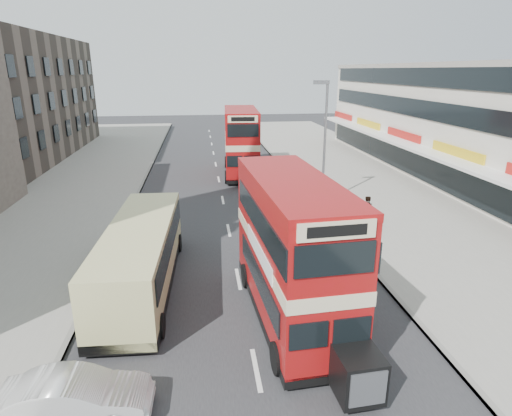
{
  "coord_description": "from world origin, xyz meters",
  "views": [
    {
      "loc": [
        -1.43,
        -8.79,
        8.75
      ],
      "look_at": [
        0.66,
        7.06,
        3.55
      ],
      "focal_mm": 29.95,
      "sensor_mm": 36.0,
      "label": 1
    }
  ],
  "objects_px": {
    "coach": "(141,254)",
    "pedestrian_near": "(366,210)",
    "bus_second": "(241,142)",
    "car_right_b": "(303,194)",
    "cyclist": "(296,193)",
    "street_lamp": "(324,134)",
    "bus_main": "(292,250)",
    "car_left_front": "(75,398)",
    "car_right_a": "(318,216)"
  },
  "relations": [
    {
      "from": "coach",
      "to": "pedestrian_near",
      "type": "bearing_deg",
      "value": 28.01
    },
    {
      "from": "bus_second",
      "to": "car_right_b",
      "type": "distance_m",
      "value": 9.57
    },
    {
      "from": "bus_second",
      "to": "cyclist",
      "type": "bearing_deg",
      "value": 111.56
    },
    {
      "from": "street_lamp",
      "to": "coach",
      "type": "height_order",
      "value": "street_lamp"
    },
    {
      "from": "bus_second",
      "to": "pedestrian_near",
      "type": "distance_m",
      "value": 15.36
    },
    {
      "from": "bus_main",
      "to": "cyclist",
      "type": "bearing_deg",
      "value": -107.0
    },
    {
      "from": "car_left_front",
      "to": "bus_second",
      "type": "bearing_deg",
      "value": -12.88
    },
    {
      "from": "bus_main",
      "to": "car_right_b",
      "type": "relative_size",
      "value": 2.3
    },
    {
      "from": "bus_main",
      "to": "car_right_a",
      "type": "bearing_deg",
      "value": -115.12
    },
    {
      "from": "coach",
      "to": "car_right_b",
      "type": "xyz_separation_m",
      "value": [
        9.56,
        11.18,
        -0.95
      ]
    },
    {
      "from": "car_right_a",
      "to": "coach",
      "type": "bearing_deg",
      "value": -56.24
    },
    {
      "from": "pedestrian_near",
      "to": "cyclist",
      "type": "distance_m",
      "value": 6.07
    },
    {
      "from": "pedestrian_near",
      "to": "coach",
      "type": "bearing_deg",
      "value": 18.42
    },
    {
      "from": "coach",
      "to": "car_right_b",
      "type": "distance_m",
      "value": 14.74
    },
    {
      "from": "car_left_front",
      "to": "cyclist",
      "type": "distance_m",
      "value": 20.6
    },
    {
      "from": "car_right_a",
      "to": "cyclist",
      "type": "relative_size",
      "value": 2.45
    },
    {
      "from": "bus_main",
      "to": "car_right_a",
      "type": "xyz_separation_m",
      "value": [
        3.5,
        8.92,
        -1.96
      ]
    },
    {
      "from": "street_lamp",
      "to": "car_right_b",
      "type": "bearing_deg",
      "value": 134.75
    },
    {
      "from": "car_right_a",
      "to": "pedestrian_near",
      "type": "xyz_separation_m",
      "value": [
        2.79,
        -0.18,
        0.3
      ]
    },
    {
      "from": "car_left_front",
      "to": "cyclist",
      "type": "relative_size",
      "value": 1.95
    },
    {
      "from": "bus_second",
      "to": "car_left_front",
      "type": "relative_size",
      "value": 2.55
    },
    {
      "from": "street_lamp",
      "to": "pedestrian_near",
      "type": "relative_size",
      "value": 4.69
    },
    {
      "from": "bus_second",
      "to": "car_right_a",
      "type": "relative_size",
      "value": 2.03
    },
    {
      "from": "car_right_a",
      "to": "car_right_b",
      "type": "bearing_deg",
      "value": 176.99
    },
    {
      "from": "pedestrian_near",
      "to": "car_right_b",
      "type": "bearing_deg",
      "value": -73.27
    },
    {
      "from": "bus_second",
      "to": "pedestrian_near",
      "type": "xyz_separation_m",
      "value": [
        5.86,
        -14.09,
        -1.84
      ]
    },
    {
      "from": "coach",
      "to": "cyclist",
      "type": "bearing_deg",
      "value": 53.17
    },
    {
      "from": "bus_main",
      "to": "coach",
      "type": "bearing_deg",
      "value": -31.6
    },
    {
      "from": "car_right_b",
      "to": "car_right_a",
      "type": "bearing_deg",
      "value": -10.67
    },
    {
      "from": "bus_main",
      "to": "car_left_front",
      "type": "bearing_deg",
      "value": 28.1
    },
    {
      "from": "bus_second",
      "to": "car_left_front",
      "type": "height_order",
      "value": "bus_second"
    },
    {
      "from": "bus_main",
      "to": "car_right_b",
      "type": "bearing_deg",
      "value": -108.94
    },
    {
      "from": "street_lamp",
      "to": "car_left_front",
      "type": "xyz_separation_m",
      "value": [
        -11.43,
        -17.26,
        -4.14
      ]
    },
    {
      "from": "street_lamp",
      "to": "bus_main",
      "type": "relative_size",
      "value": 0.88
    },
    {
      "from": "car_right_a",
      "to": "car_right_b",
      "type": "relative_size",
      "value": 1.22
    },
    {
      "from": "coach",
      "to": "car_left_front",
      "type": "distance_m",
      "value": 7.18
    },
    {
      "from": "bus_main",
      "to": "car_right_a",
      "type": "height_order",
      "value": "bus_main"
    },
    {
      "from": "street_lamp",
      "to": "cyclist",
      "type": "bearing_deg",
      "value": 152.02
    },
    {
      "from": "coach",
      "to": "cyclist",
      "type": "relative_size",
      "value": 4.86
    },
    {
      "from": "bus_main",
      "to": "pedestrian_near",
      "type": "relative_size",
      "value": 5.36
    },
    {
      "from": "bus_second",
      "to": "car_left_front",
      "type": "distance_m",
      "value": 27.87
    },
    {
      "from": "bus_second",
      "to": "cyclist",
      "type": "height_order",
      "value": "bus_second"
    },
    {
      "from": "coach",
      "to": "car_left_front",
      "type": "xyz_separation_m",
      "value": [
        -0.88,
        -7.08,
        -0.86
      ]
    },
    {
      "from": "street_lamp",
      "to": "car_right_a",
      "type": "xyz_separation_m",
      "value": [
        -1.36,
        -4.27,
        -4.07
      ]
    },
    {
      "from": "car_right_a",
      "to": "pedestrian_near",
      "type": "bearing_deg",
      "value": 87.29
    },
    {
      "from": "bus_main",
      "to": "street_lamp",
      "type": "bearing_deg",
      "value": -113.92
    },
    {
      "from": "car_right_b",
      "to": "pedestrian_near",
      "type": "height_order",
      "value": "pedestrian_near"
    },
    {
      "from": "coach",
      "to": "cyclist",
      "type": "distance_m",
      "value": 14.24
    },
    {
      "from": "bus_main",
      "to": "coach",
      "type": "height_order",
      "value": "bus_main"
    },
    {
      "from": "bus_main",
      "to": "pedestrian_near",
      "type": "bearing_deg",
      "value": -129.42
    }
  ]
}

